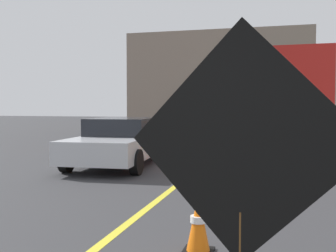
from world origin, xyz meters
name	(u,v)px	position (x,y,z in m)	size (l,w,h in m)	color
lane_center_stripe	(130,222)	(0.00, 6.00, 0.00)	(0.14, 36.00, 0.01)	yellow
roadwork_sign	(242,149)	(1.92, 2.99, 1.47)	(1.61, 0.34, 2.33)	#593819
arrow_board_trailer	(230,154)	(0.91, 11.11, 0.48)	(1.60, 1.92, 2.70)	orange
box_truck	(292,101)	(2.62, 16.66, 1.92)	(2.77, 7.66, 3.59)	black
pickup_car	(121,141)	(-2.37, 11.60, 0.70)	(2.36, 5.07, 1.38)	silver
highway_guide_sign	(320,75)	(4.30, 24.17, 3.42)	(2.79, 0.18, 5.00)	gray
far_building_block	(223,83)	(-2.06, 32.32, 3.48)	(12.91, 8.29, 6.96)	gray
traffic_cone_near_sign	(198,224)	(1.24, 5.00, 0.35)	(0.36, 0.36, 0.71)	black
traffic_cone_mid_lane	(222,177)	(1.09, 8.17, 0.37)	(0.36, 0.36, 0.75)	black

